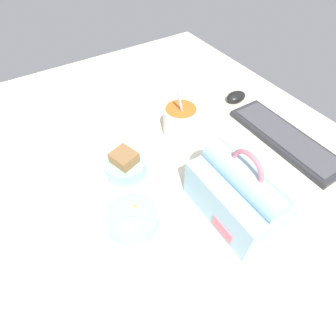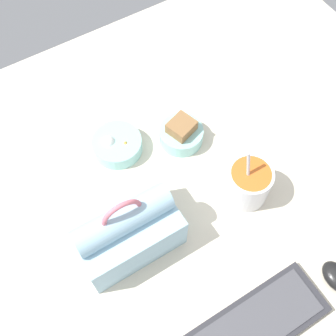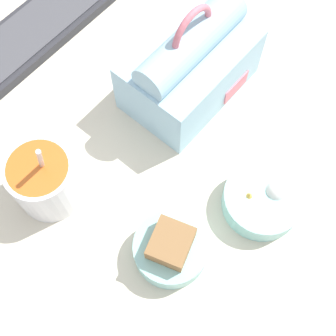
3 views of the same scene
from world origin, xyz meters
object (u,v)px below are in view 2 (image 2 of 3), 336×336
at_px(bento_bowl_sandwich, 181,133).
at_px(soup_cup, 248,183).
at_px(lunch_bag, 126,230).
at_px(bento_bowl_snacks, 117,145).
at_px(keyboard, 242,334).

bearing_deg(bento_bowl_sandwich, soup_cup, 102.96).
bearing_deg(lunch_bag, bento_bowl_snacks, -112.92).
xyz_separation_m(keyboard, bento_bowl_snacks, (0.00, -0.50, 0.01)).
xyz_separation_m(lunch_bag, bento_bowl_snacks, (-0.09, -0.22, -0.04)).
distance_m(keyboard, bento_bowl_snacks, 0.50).
bearing_deg(soup_cup, keyboard, 52.43).
xyz_separation_m(lunch_bag, bento_bowl_sandwich, (-0.24, -0.16, -0.04)).
xyz_separation_m(soup_cup, bento_bowl_sandwich, (0.05, -0.20, -0.02)).
bearing_deg(lunch_bag, soup_cup, 172.03).
relative_size(keyboard, lunch_bag, 1.66).
bearing_deg(bento_bowl_sandwich, keyboard, 72.37).
xyz_separation_m(lunch_bag, soup_cup, (-0.28, 0.04, -0.02)).
xyz_separation_m(keyboard, soup_cup, (-0.19, -0.24, 0.04)).
height_order(lunch_bag, soup_cup, lunch_bag).
bearing_deg(bento_bowl_sandwich, lunch_bag, 34.19).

